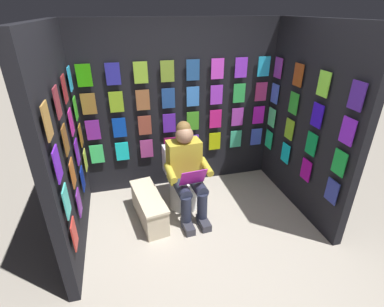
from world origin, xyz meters
TOP-DOWN VIEW (x-y plane):
  - ground_plane at (0.00, 0.00)m, footprint 30.00×30.00m
  - display_wall_back at (0.00, -1.78)m, footprint 2.74×0.14m
  - display_wall_left at (-1.37, -0.86)m, footprint 0.14×1.73m
  - display_wall_right at (1.37, -0.86)m, footprint 0.14×1.73m
  - toilet at (0.11, -1.21)m, footprint 0.42×0.57m
  - person_reading at (0.09, -0.99)m, footprint 0.55×0.71m
  - comic_longbox_near at (0.58, -0.96)m, footprint 0.40×0.83m

SIDE VIEW (x-z plane):
  - ground_plane at x=0.00m, z-range 0.00..0.00m
  - comic_longbox_near at x=0.58m, z-range 0.00..0.36m
  - toilet at x=0.11m, z-range -0.06..0.71m
  - person_reading at x=0.09m, z-range 0.00..1.20m
  - display_wall_left at x=-1.37m, z-range 0.00..2.26m
  - display_wall_right at x=1.37m, z-range 0.00..2.26m
  - display_wall_back at x=0.00m, z-range 0.00..2.26m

